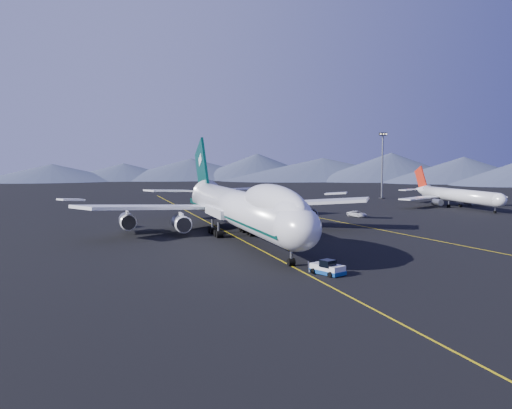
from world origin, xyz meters
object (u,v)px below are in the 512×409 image
object	(u,v)px
boeing_747	(239,207)
service_van	(357,214)
floodlight_mast	(382,165)
second_jet	(456,195)
pushback_tug	(328,269)

from	to	relation	value
boeing_747	service_van	world-z (taller)	boeing_747
service_van	floodlight_mast	xyz separation A→B (m)	(34.38, 47.74, 10.72)
boeing_747	second_jet	world-z (taller)	boeing_747
floodlight_mast	boeing_747	bearing A→B (deg)	-134.43
boeing_747	second_jet	size ratio (longest dim) A/B	1.77
service_van	second_jet	bearing A→B (deg)	-3.06
pushback_tug	second_jet	distance (m)	102.25
second_jet	floodlight_mast	distance (m)	36.01
second_jet	service_van	world-z (taller)	second_jet
service_van	floodlight_mast	distance (m)	59.79
service_van	floodlight_mast	size ratio (longest dim) A/B	0.23
pushback_tug	floodlight_mast	world-z (taller)	floodlight_mast
second_jet	boeing_747	bearing A→B (deg)	-176.60
second_jet	service_van	xyz separation A→B (m)	(-38.15, -12.81, -2.81)
second_jet	floodlight_mast	world-z (taller)	floodlight_mast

